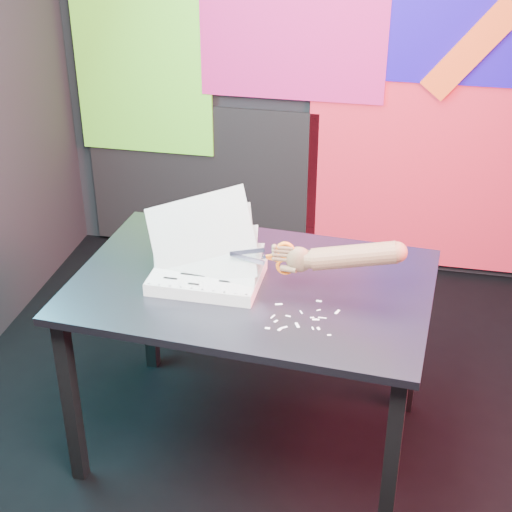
# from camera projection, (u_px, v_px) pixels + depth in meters

# --- Properties ---
(room) EXTENTS (3.01, 3.01, 2.71)m
(room) POSITION_uv_depth(u_px,v_px,m) (296.00, 119.00, 2.58)
(room) COLOR black
(room) RESTS_ON ground
(backdrop) EXTENTS (2.88, 0.05, 2.08)m
(backdrop) POSITION_uv_depth(u_px,v_px,m) (351.00, 101.00, 4.01)
(backdrop) COLOR red
(backdrop) RESTS_ON ground
(work_table) EXTENTS (1.34, 0.94, 0.75)m
(work_table) POSITION_uv_depth(u_px,v_px,m) (252.00, 301.00, 2.87)
(work_table) COLOR black
(work_table) RESTS_ON ground
(printout_stack) EXTENTS (0.45, 0.29, 0.36)m
(printout_stack) POSITION_uv_depth(u_px,v_px,m) (207.00, 274.00, 2.82)
(printout_stack) COLOR white
(printout_stack) RESTS_ON work_table
(scissors) EXTENTS (0.23, 0.02, 0.13)m
(scissors) POSITION_uv_depth(u_px,v_px,m) (281.00, 258.00, 2.71)
(scissors) COLOR #9BA1C1
(scissors) RESTS_ON printout_stack
(hand_forearm) EXTENTS (0.45, 0.09, 0.15)m
(hand_forearm) POSITION_uv_depth(u_px,v_px,m) (345.00, 256.00, 2.66)
(hand_forearm) COLOR olive
(hand_forearm) RESTS_ON work_table
(paper_clippings) EXTENTS (0.23, 0.21, 0.00)m
(paper_clippings) POSITION_uv_depth(u_px,v_px,m) (301.00, 319.00, 2.62)
(paper_clippings) COLOR white
(paper_clippings) RESTS_ON work_table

